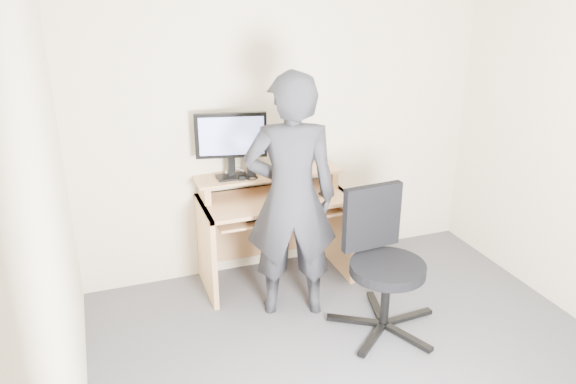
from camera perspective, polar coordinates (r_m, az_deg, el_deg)
ground at (r=3.84m, az=9.09°, el=-18.52°), size 3.50×3.50×0.00m
back_wall at (r=4.69m, az=-0.25°, el=6.75°), size 3.50×0.02×2.50m
desk at (r=4.67m, az=-1.64°, el=-2.50°), size 1.20×0.60×0.91m
monitor at (r=4.40m, az=-5.81°, el=5.32°), size 0.55×0.16×0.53m
external_drive at (r=4.52m, az=-3.73°, el=2.93°), size 0.11×0.15×0.20m
travel_mug at (r=4.57m, az=-0.90°, el=3.02°), size 0.09×0.09×0.17m
smartphone at (r=4.68m, az=1.47°, el=2.40°), size 0.08×0.13×0.01m
charger at (r=4.44m, az=-4.74°, el=1.43°), size 0.05×0.04×0.03m
headphones at (r=4.59m, az=-5.41°, el=1.96°), size 0.20×0.20×0.06m
keyboard at (r=4.45m, az=-1.78°, el=-2.06°), size 0.46×0.19×0.03m
mouse at (r=4.56m, az=3.67°, el=-0.14°), size 0.10×0.07×0.04m
office_chair at (r=4.07m, az=9.51°, el=-6.51°), size 0.79×0.81×1.02m
person at (r=4.04m, az=0.30°, el=-0.63°), size 0.77×0.61×1.85m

